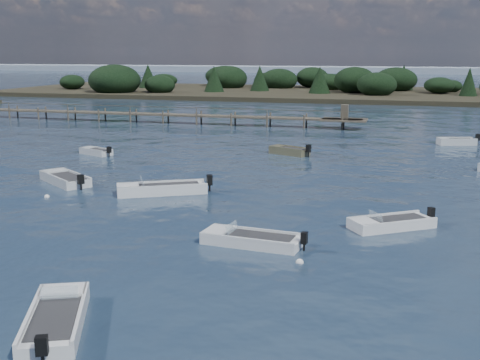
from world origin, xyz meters
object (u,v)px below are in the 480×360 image
(dinghy_mid_grey, at_px, (65,181))
(jetty, at_px, (133,114))
(dinghy_extra_a, at_px, (162,191))
(dinghy_mid_white_a, at_px, (252,241))
(tender_far_grey_b, at_px, (457,143))
(dinghy_near_olive, at_px, (56,322))
(tender_far_white, at_px, (289,152))
(dinghy_mid_white_b, at_px, (391,225))
(tender_far_grey, at_px, (96,153))

(dinghy_mid_grey, xyz_separation_m, jetty, (-11.01, 33.53, 0.82))
(dinghy_extra_a, bearing_deg, dinghy_mid_white_a, -46.24)
(jetty, bearing_deg, tender_far_grey_b, -13.74)
(dinghy_near_olive, xyz_separation_m, jetty, (-22.15, 52.28, 0.83))
(tender_far_white, distance_m, dinghy_near_olive, 33.83)
(dinghy_mid_grey, xyz_separation_m, tender_far_grey_b, (26.04, 24.47, 0.02))
(dinghy_mid_white_b, bearing_deg, dinghy_extra_a, 164.81)
(tender_far_white, distance_m, dinghy_mid_grey, 19.31)
(jetty, bearing_deg, dinghy_near_olive, -67.04)
(tender_far_white, bearing_deg, dinghy_extra_a, -106.48)
(dinghy_mid_grey, relative_size, tender_far_grey_b, 1.20)
(dinghy_mid_white_b, relative_size, dinghy_mid_white_a, 0.90)
(dinghy_mid_white_a, height_order, tender_far_grey, dinghy_mid_white_a)
(dinghy_extra_a, bearing_deg, dinghy_mid_grey, 171.60)
(dinghy_near_olive, distance_m, jetty, 56.79)
(dinghy_mid_white_b, height_order, tender_far_grey_b, tender_far_grey_b)
(tender_far_white, height_order, dinghy_mid_white_a, tender_far_white)
(tender_far_grey, bearing_deg, dinghy_mid_grey, -71.50)
(dinghy_mid_grey, height_order, dinghy_near_olive, dinghy_mid_grey)
(tender_far_white, height_order, jetty, jetty)
(tender_far_white, relative_size, tender_far_grey, 1.12)
(dinghy_near_olive, xyz_separation_m, tender_far_grey, (-14.70, 29.37, -0.00))
(dinghy_mid_grey, relative_size, jetty, 0.07)
(tender_far_white, xyz_separation_m, tender_far_grey, (-15.64, -4.44, -0.03))
(dinghy_mid_white_b, bearing_deg, tender_far_grey_b, 80.24)
(dinghy_extra_a, distance_m, jetty, 39.17)
(tender_far_white, height_order, dinghy_extra_a, dinghy_extra_a)
(dinghy_near_olive, bearing_deg, dinghy_mid_grey, 120.72)
(tender_far_grey_b, height_order, jetty, jetty)
(tender_far_white, distance_m, jetty, 29.58)
(tender_far_white, bearing_deg, dinghy_mid_white_a, -83.06)
(tender_far_white, xyz_separation_m, dinghy_mid_white_b, (8.92, -19.86, -0.04))
(dinghy_mid_white_a, distance_m, jetty, 50.00)
(dinghy_extra_a, xyz_separation_m, tender_far_grey_b, (18.73, 25.55, 0.00))
(tender_far_white, relative_size, dinghy_mid_white_b, 0.87)
(dinghy_mid_grey, height_order, jetty, jetty)
(dinghy_mid_grey, xyz_separation_m, dinghy_extra_a, (7.31, -1.08, 0.02))
(dinghy_mid_white_a, bearing_deg, dinghy_near_olive, -112.01)
(dinghy_near_olive, relative_size, tender_far_grey_b, 1.25)
(dinghy_mid_white_a, relative_size, tender_far_grey, 1.43)
(tender_far_white, height_order, tender_far_grey_b, tender_far_grey_b)
(tender_far_grey, bearing_deg, dinghy_mid_white_b, -32.12)
(dinghy_mid_white_b, distance_m, dinghy_extra_a, 14.19)
(dinghy_mid_white_a, xyz_separation_m, tender_far_grey_b, (11.01, 33.62, 0.04))
(tender_far_grey_b, distance_m, jetty, 38.15)
(dinghy_mid_white_b, height_order, jetty, jetty)
(tender_far_grey_b, xyz_separation_m, jetty, (-37.05, 9.06, 0.80))
(tender_far_grey_b, distance_m, tender_far_grey, 32.67)
(dinghy_extra_a, height_order, tender_far_grey_b, dinghy_extra_a)
(dinghy_mid_white_b, distance_m, tender_far_grey, 28.99)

